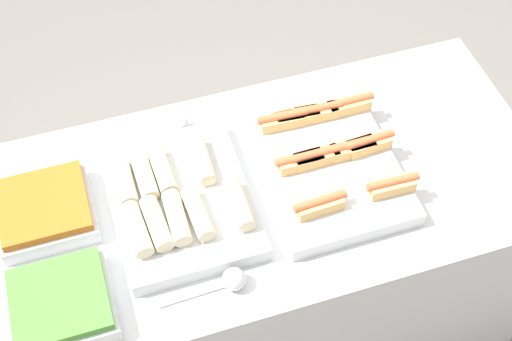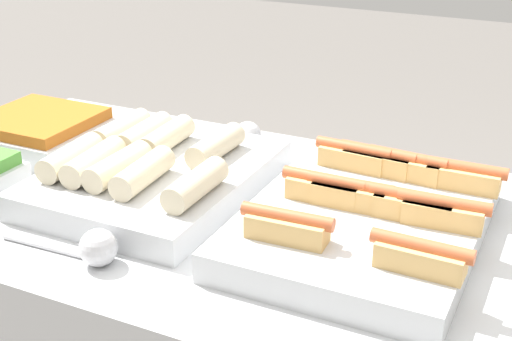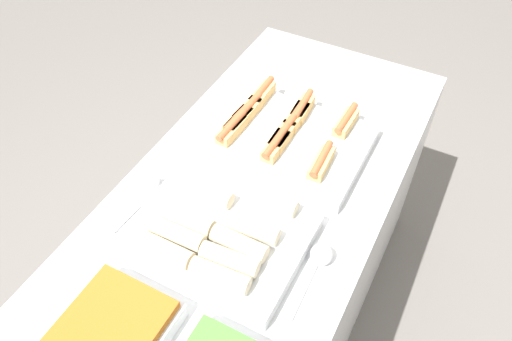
{
  "view_description": "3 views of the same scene",
  "coord_description": "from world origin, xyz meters",
  "px_view_note": "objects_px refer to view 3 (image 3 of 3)",
  "views": [
    {
      "loc": [
        -0.39,
        -1.07,
        2.42
      ],
      "look_at": [
        -0.04,
        0.0,
        0.94
      ],
      "focal_mm": 50.0,
      "sensor_mm": 36.0,
      "label": 1
    },
    {
      "loc": [
        0.44,
        -1.01,
        1.43
      ],
      "look_at": [
        -0.04,
        0.0,
        0.94
      ],
      "focal_mm": 50.0,
      "sensor_mm": 36.0,
      "label": 2
    },
    {
      "loc": [
        -0.89,
        -0.45,
        1.97
      ],
      "look_at": [
        -0.04,
        0.0,
        0.94
      ],
      "focal_mm": 35.0,
      "sensor_mm": 36.0,
      "label": 3
    }
  ],
  "objects_px": {
    "tray_wraps": "(219,234)",
    "serving_spoon_near": "(320,257)",
    "tray_side_back": "(114,329)",
    "tray_hotdogs": "(284,137)",
    "serving_spoon_far": "(150,186)"
  },
  "relations": [
    {
      "from": "tray_side_back",
      "to": "serving_spoon_near",
      "type": "distance_m",
      "value": 0.52
    },
    {
      "from": "tray_wraps",
      "to": "serving_spoon_near",
      "type": "bearing_deg",
      "value": -76.1
    },
    {
      "from": "serving_spoon_near",
      "to": "tray_hotdogs",
      "type": "bearing_deg",
      "value": 37.59
    },
    {
      "from": "tray_wraps",
      "to": "tray_side_back",
      "type": "bearing_deg",
      "value": 167.18
    },
    {
      "from": "tray_hotdogs",
      "to": "serving_spoon_near",
      "type": "xyz_separation_m",
      "value": [
        -0.35,
        -0.27,
        -0.01
      ]
    },
    {
      "from": "tray_hotdogs",
      "to": "serving_spoon_far",
      "type": "bearing_deg",
      "value": 144.31
    },
    {
      "from": "tray_hotdogs",
      "to": "serving_spoon_far",
      "type": "xyz_separation_m",
      "value": [
        -0.36,
        0.26,
        -0.01
      ]
    },
    {
      "from": "tray_hotdogs",
      "to": "serving_spoon_far",
      "type": "distance_m",
      "value": 0.44
    },
    {
      "from": "tray_wraps",
      "to": "tray_side_back",
      "type": "distance_m",
      "value": 0.35
    },
    {
      "from": "tray_hotdogs",
      "to": "serving_spoon_far",
      "type": "height_order",
      "value": "tray_hotdogs"
    },
    {
      "from": "tray_hotdogs",
      "to": "tray_side_back",
      "type": "distance_m",
      "value": 0.75
    },
    {
      "from": "tray_hotdogs",
      "to": "tray_wraps",
      "type": "xyz_separation_m",
      "value": [
        -0.42,
        -0.01,
        0.0
      ]
    },
    {
      "from": "tray_hotdogs",
      "to": "serving_spoon_far",
      "type": "relative_size",
      "value": 2.4
    },
    {
      "from": "tray_side_back",
      "to": "serving_spoon_near",
      "type": "bearing_deg",
      "value": -40.04
    },
    {
      "from": "tray_wraps",
      "to": "serving_spoon_near",
      "type": "xyz_separation_m",
      "value": [
        0.06,
        -0.26,
        -0.01
      ]
    }
  ]
}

